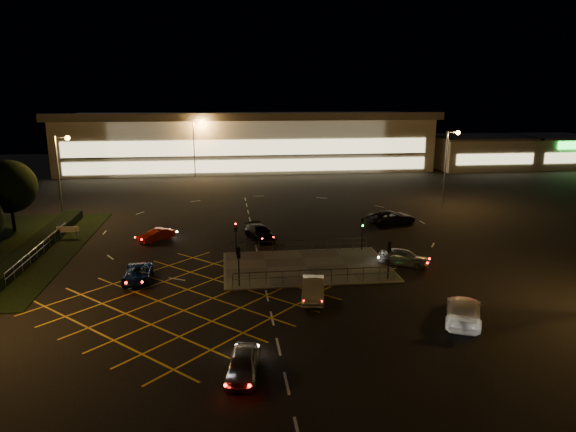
{
  "coord_description": "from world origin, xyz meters",
  "views": [
    {
      "loc": [
        -4.95,
        -43.87,
        14.82
      ],
      "look_at": [
        1.73,
        8.86,
        2.0
      ],
      "focal_mm": 32.0,
      "sensor_mm": 36.0,
      "label": 1
    }
  ],
  "objects": [
    {
      "name": "ground",
      "position": [
        0.0,
        0.0,
        0.0
      ],
      "size": [
        180.0,
        180.0,
        0.0
      ],
      "primitive_type": "plane",
      "color": "black",
      "rests_on": "ground"
    },
    {
      "name": "streetlight_far_left",
      "position": [
        -9.56,
        48.0,
        6.56
      ],
      "size": [
        1.78,
        0.56,
        10.03
      ],
      "color": "slate",
      "rests_on": "ground"
    },
    {
      "name": "signal_nw",
      "position": [
        -4.0,
        1.99,
        2.37
      ],
      "size": [
        0.28,
        0.3,
        3.15
      ],
      "color": "black",
      "rests_on": "pedestrian_island"
    },
    {
      "name": "streetlight_nw",
      "position": [
        -23.56,
        18.0,
        6.56
      ],
      "size": [
        1.78,
        0.56,
        10.03
      ],
      "color": "slate",
      "rests_on": "ground"
    },
    {
      "name": "signal_sw",
      "position": [
        -4.0,
        -5.99,
        2.37
      ],
      "size": [
        0.28,
        0.3,
        3.15
      ],
      "rotation": [
        0.0,
        0.0,
        3.14
      ],
      "color": "black",
      "rests_on": "pedestrian_island"
    },
    {
      "name": "pedestrian_island",
      "position": [
        2.0,
        -2.0,
        0.06
      ],
      "size": [
        14.0,
        9.0,
        0.12
      ],
      "primitive_type": "cube",
      "color": "#4C4944",
      "rests_on": "ground"
    },
    {
      "name": "signal_ne",
      "position": [
        8.0,
        1.99,
        2.37
      ],
      "size": [
        0.28,
        0.3,
        3.15
      ],
      "color": "black",
      "rests_on": "pedestrian_island"
    },
    {
      "name": "hedge",
      "position": [
        -23.0,
        6.0,
        0.5
      ],
      "size": [
        2.0,
        26.0,
        1.0
      ],
      "primitive_type": "cube",
      "color": "black",
      "rests_on": "ground"
    },
    {
      "name": "supermarket",
      "position": [
        0.0,
        61.95,
        5.31
      ],
      "size": [
        72.0,
        26.5,
        10.5
      ],
      "color": "beige",
      "rests_on": "ground"
    },
    {
      "name": "car_approach_white",
      "position": [
        10.52,
        -14.13,
        0.79
      ],
      "size": [
        4.39,
        5.88,
        1.58
      ],
      "primitive_type": "imported",
      "rotation": [
        0.0,
        0.0,
        2.69
      ],
      "color": "silver",
      "rests_on": "ground"
    },
    {
      "name": "car_east_grey",
      "position": [
        14.13,
        11.6,
        0.79
      ],
      "size": [
        6.16,
        3.92,
        1.58
      ],
      "primitive_type": "imported",
      "rotation": [
        0.0,
        0.0,
        1.81
      ],
      "color": "black",
      "rests_on": "ground"
    },
    {
      "name": "car_near_silver",
      "position": [
        -4.25,
        -18.97,
        0.69
      ],
      "size": [
        2.24,
        4.23,
        1.37
      ],
      "primitive_type": "imported",
      "rotation": [
        0.0,
        0.0,
        6.12
      ],
      "color": "#BABBC2",
      "rests_on": "ground"
    },
    {
      "name": "car_right_silver",
      "position": [
        10.54,
        -2.63,
        0.75
      ],
      "size": [
        4.7,
        3.74,
        1.5
      ],
      "primitive_type": "imported",
      "rotation": [
        0.0,
        0.0,
        1.05
      ],
      "color": "#A8ABAF",
      "rests_on": "ground"
    },
    {
      "name": "streetlight_ne",
      "position": [
        24.44,
        20.0,
        6.56
      ],
      "size": [
        1.78,
        0.56,
        10.03
      ],
      "color": "slate",
      "rests_on": "ground"
    },
    {
      "name": "retail_unit_b",
      "position": [
        62.0,
        53.96,
        3.22
      ],
      "size": [
        14.8,
        14.8,
        6.35
      ],
      "color": "beige",
      "rests_on": "ground"
    },
    {
      "name": "car_left_blue",
      "position": [
        -12.06,
        -3.71,
        0.63
      ],
      "size": [
        2.24,
        4.62,
        1.27
      ],
      "primitive_type": "imported",
      "rotation": [
        0.0,
        0.0,
        0.03
      ],
      "color": "#0D2152",
      "rests_on": "ground"
    },
    {
      "name": "retail_unit_a",
      "position": [
        46.0,
        53.97,
        3.21
      ],
      "size": [
        18.8,
        14.8,
        6.35
      ],
      "color": "beige",
      "rests_on": "ground"
    },
    {
      "name": "car_far_dkgrey",
      "position": [
        -1.41,
        7.15,
        0.72
      ],
      "size": [
        3.44,
        5.35,
        1.44
      ],
      "primitive_type": "imported",
      "rotation": [
        0.0,
        0.0,
        0.31
      ],
      "color": "black",
      "rests_on": "ground"
    },
    {
      "name": "signal_se",
      "position": [
        8.0,
        -5.99,
        2.37
      ],
      "size": [
        0.28,
        0.3,
        3.15
      ],
      "rotation": [
        0.0,
        0.0,
        3.14
      ],
      "color": "black",
      "rests_on": "pedestrian_island"
    },
    {
      "name": "car_queue_white",
      "position": [
        1.34,
        -9.0,
        0.75
      ],
      "size": [
        2.4,
        4.74,
        1.49
      ],
      "primitive_type": "imported",
      "rotation": [
        0.0,
        0.0,
        6.1
      ],
      "color": "#B8B8B8",
      "rests_on": "ground"
    },
    {
      "name": "streetlight_far_right",
      "position": [
        30.44,
        50.0,
        6.56
      ],
      "size": [
        1.78,
        0.56,
        10.03
      ],
      "color": "slate",
      "rests_on": "ground"
    },
    {
      "name": "car_circ_red",
      "position": [
        -11.99,
        8.03,
        0.61
      ],
      "size": [
        3.65,
        3.39,
        1.22
      ],
      "primitive_type": "imported",
      "rotation": [
        0.0,
        0.0,
        5.42
      ],
      "color": "#9A1C0B",
      "rests_on": "ground"
    },
    {
      "name": "tree_c",
      "position": [
        -28.0,
        14.0,
        4.95
      ],
      "size": [
        5.76,
        5.76,
        7.84
      ],
      "color": "black",
      "rests_on": "ground"
    }
  ]
}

